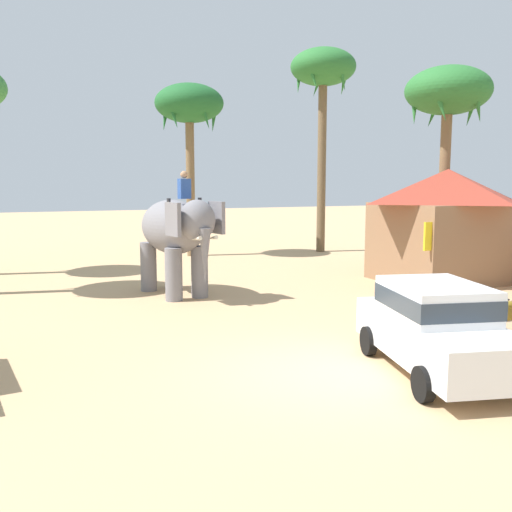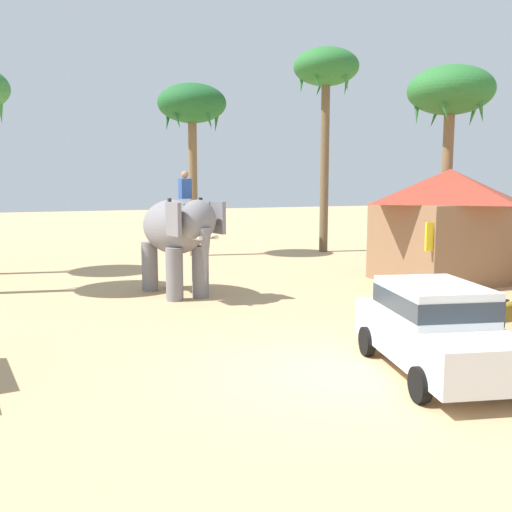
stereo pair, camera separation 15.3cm
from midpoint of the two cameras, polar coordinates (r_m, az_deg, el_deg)
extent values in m
plane|color=tan|center=(10.98, 6.72, -11.58)|extent=(120.00, 120.00, 0.00)
cube|color=white|center=(11.18, 17.92, -7.91)|extent=(2.57, 4.38, 0.76)
cube|color=white|center=(11.10, 17.84, -4.30)|extent=(1.99, 2.39, 0.64)
cube|color=#2D3842|center=(11.10, 17.84, -4.30)|extent=(2.01, 2.42, 0.35)
cylinder|color=black|center=(9.84, 16.63, -12.32)|extent=(0.31, 0.63, 0.60)
cylinder|color=black|center=(12.74, 18.75, -7.81)|extent=(0.31, 0.63, 0.60)
cylinder|color=black|center=(12.07, 11.48, -8.40)|extent=(0.31, 0.63, 0.60)
ellipsoid|color=slate|center=(18.02, -8.06, 2.95)|extent=(2.22, 3.37, 1.70)
cylinder|color=slate|center=(17.55, -5.37, -1.58)|extent=(0.52, 0.52, 1.60)
cylinder|color=slate|center=(17.16, -7.96, -1.84)|extent=(0.52, 0.52, 1.60)
cylinder|color=slate|center=(19.19, -8.01, -0.83)|extent=(0.52, 0.52, 1.60)
cylinder|color=slate|center=(18.83, -10.42, -1.05)|extent=(0.52, 0.52, 1.60)
ellipsoid|color=slate|center=(16.54, -5.64, 3.61)|extent=(1.29, 1.21, 1.20)
cube|color=slate|center=(16.98, -3.65, 3.90)|extent=(0.29, 0.81, 0.96)
cube|color=slate|center=(16.31, -8.05, 3.68)|extent=(0.29, 0.81, 0.96)
cone|color=slate|center=(16.25, -4.85, 0.00)|extent=(0.43, 0.43, 1.60)
cone|color=beige|center=(16.36, -4.15, 1.82)|extent=(0.24, 0.58, 0.21)
cone|color=beige|center=(16.11, -5.76, 1.71)|extent=(0.24, 0.58, 0.21)
cube|color=#2D519E|center=(17.19, -6.90, 6.75)|extent=(0.38, 0.31, 0.60)
sphere|color=#A87A56|center=(17.19, -6.92, 8.15)|extent=(0.22, 0.22, 0.22)
cylinder|color=#333338|center=(17.45, -5.34, 4.98)|extent=(0.12, 0.12, 0.55)
cylinder|color=#333338|center=(16.98, -8.44, 4.86)|extent=(0.12, 0.12, 0.55)
cylinder|color=black|center=(14.24, 23.19, -6.40)|extent=(0.61, 0.18, 0.60)
cube|color=olive|center=(14.66, 24.69, -5.21)|extent=(1.04, 0.33, 0.32)
ellipsoid|color=olive|center=(14.51, 24.38, -4.60)|extent=(0.47, 0.29, 0.20)
cylinder|color=black|center=(14.18, 23.55, -3.92)|extent=(0.11, 0.55, 0.04)
cylinder|color=black|center=(15.14, 20.24, -5.44)|extent=(0.60, 0.13, 0.60)
cylinder|color=black|center=(15.91, 23.63, -4.99)|extent=(0.60, 0.13, 0.60)
cube|color=red|center=(15.48, 22.02, -4.42)|extent=(1.03, 0.25, 0.32)
ellipsoid|color=red|center=(15.35, 21.62, -3.81)|extent=(0.45, 0.26, 0.20)
cube|color=black|center=(15.60, 22.75, -3.69)|extent=(0.45, 0.24, 0.12)
cylinder|color=black|center=(15.08, 20.62, -3.11)|extent=(0.07, 0.55, 0.04)
cylinder|color=brown|center=(22.99, 18.81, 6.66)|extent=(0.40, 0.40, 6.74)
ellipsoid|color=#286B2D|center=(23.23, 19.20, 15.50)|extent=(3.20, 3.20, 1.80)
cone|color=#286B2D|center=(23.94, 21.40, 13.94)|extent=(0.40, 0.92, 1.64)
cone|color=#286B2D|center=(24.27, 18.04, 14.00)|extent=(0.91, 0.57, 1.67)
cone|color=#286B2D|center=(23.11, 16.08, 14.41)|extent=(0.73, 0.83, 1.69)
cone|color=#286B2D|center=(22.01, 18.38, 14.68)|extent=(0.73, 0.83, 1.69)
cone|color=#286B2D|center=(22.55, 21.82, 14.35)|extent=(0.91, 0.57, 1.67)
cylinder|color=brown|center=(27.14, -6.19, 7.33)|extent=(0.40, 0.40, 6.95)
ellipsoid|color=#1E5B28|center=(27.37, -6.30, 15.05)|extent=(3.20, 3.20, 1.80)
cone|color=#1E5B28|center=(27.65, -3.81, 13.96)|extent=(0.40, 0.92, 1.64)
cone|color=#1E5B28|center=(28.50, -6.16, 13.74)|extent=(0.91, 0.57, 1.67)
cone|color=#1E5B28|center=(27.76, -8.67, 13.87)|extent=(0.73, 0.83, 1.69)
cone|color=#1E5B28|center=(26.39, -7.97, 14.21)|extent=(0.73, 0.83, 1.69)
cone|color=#1E5B28|center=(26.32, -4.81, 14.27)|extent=(0.91, 0.57, 1.67)
cylinder|color=brown|center=(28.77, 7.08, 9.27)|extent=(0.43, 0.43, 8.89)
ellipsoid|color=#286B2D|center=(29.27, 7.24, 18.40)|extent=(3.20, 3.20, 1.80)
cone|color=#286B2D|center=(29.76, 9.34, 17.20)|extent=(0.40, 0.92, 1.64)
cone|color=#286B2D|center=(30.35, 6.79, 17.06)|extent=(0.91, 0.57, 1.67)
cone|color=#286B2D|center=(29.36, 4.79, 17.40)|extent=(0.73, 0.83, 1.69)
cone|color=#286B2D|center=(28.12, 6.11, 17.82)|extent=(0.73, 0.83, 1.69)
cone|color=#286B2D|center=(28.38, 9.06, 17.68)|extent=(0.91, 0.57, 1.67)
cone|color=#337A38|center=(24.10, -24.19, 13.91)|extent=(0.40, 0.92, 1.64)
cube|color=#8C6647|center=(21.41, 18.92, 1.32)|extent=(4.60, 3.84, 2.80)
pyramid|color=#9E3828|center=(21.30, 19.15, 6.68)|extent=(5.23, 4.48, 1.20)
cylinder|color=#4C4C51|center=(18.88, 18.07, -0.05)|extent=(0.10, 0.10, 2.40)
cube|color=yellow|center=(18.81, 18.15, 1.91)|extent=(1.00, 0.08, 0.90)
camera|label=1|loc=(0.08, -89.71, 0.04)|focal=39.71mm
camera|label=2|loc=(0.08, 90.29, -0.04)|focal=39.71mm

